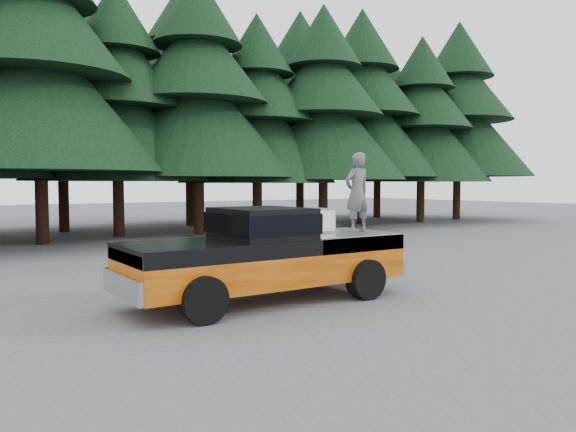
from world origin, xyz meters
TOP-DOWN VIEW (x-y plane):
  - ground at (0.00, 0.00)m, footprint 120.00×120.00m
  - pickup_truck at (0.67, 0.34)m, footprint 6.00×2.04m
  - truck_cab at (0.57, 0.34)m, footprint 1.66×1.90m
  - air_compressor at (2.00, 0.44)m, footprint 0.80×0.71m
  - man_on_bed at (2.91, 0.12)m, footprint 0.65×0.44m
  - parked_car at (6.16, 5.08)m, footprint 3.25×4.37m
  - treeline at (0.42, 17.20)m, footprint 60.15×16.05m

SIDE VIEW (x-z plane):
  - ground at x=0.00m, z-range 0.00..0.00m
  - parked_car at x=6.16m, z-range 0.00..1.18m
  - pickup_truck at x=0.67m, z-range 0.00..1.33m
  - air_compressor at x=2.00m, z-range 1.33..1.80m
  - truck_cab at x=0.57m, z-range 1.33..1.92m
  - man_on_bed at x=2.91m, z-range 1.33..3.09m
  - treeline at x=0.42m, z-range -1.03..16.47m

